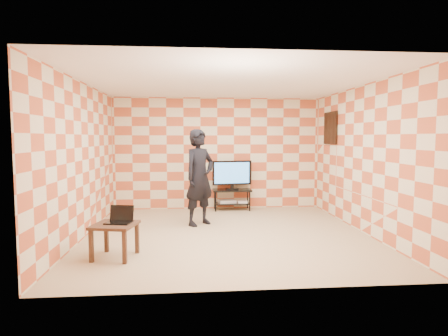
{
  "coord_description": "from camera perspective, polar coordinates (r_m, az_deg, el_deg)",
  "views": [
    {
      "loc": [
        -0.62,
        -6.6,
        1.74
      ],
      "look_at": [
        0.0,
        0.6,
        1.15
      ],
      "focal_mm": 30.0,
      "sensor_mm": 36.0,
      "label": 1
    }
  ],
  "objects": [
    {
      "name": "floor",
      "position": [
        6.86,
        0.44,
        -10.04
      ],
      "size": [
        5.0,
        5.0,
        0.0
      ],
      "primitive_type": "plane",
      "color": "tan",
      "rests_on": "ground"
    },
    {
      "name": "wall_back",
      "position": [
        9.13,
        -1.03,
        2.22
      ],
      "size": [
        5.0,
        0.02,
        2.7
      ],
      "primitive_type": "cube",
      "color": "beige",
      "rests_on": "ground"
    },
    {
      "name": "wall_front",
      "position": [
        4.17,
        3.67,
        -0.73
      ],
      "size": [
        5.0,
        0.02,
        2.7
      ],
      "primitive_type": "cube",
      "color": "beige",
      "rests_on": "ground"
    },
    {
      "name": "wall_left",
      "position": [
        6.87,
        -20.78,
        1.11
      ],
      "size": [
        0.02,
        5.0,
        2.7
      ],
      "primitive_type": "cube",
      "color": "beige",
      "rests_on": "ground"
    },
    {
      "name": "wall_right",
      "position": [
        7.31,
        20.35,
        1.32
      ],
      "size": [
        0.02,
        5.0,
        2.7
      ],
      "primitive_type": "cube",
      "color": "beige",
      "rests_on": "ground"
    },
    {
      "name": "ceiling",
      "position": [
        6.7,
        0.45,
        12.9
      ],
      "size": [
        5.0,
        5.0,
        0.02
      ],
      "primitive_type": "cube",
      "color": "white",
      "rests_on": "wall_back"
    },
    {
      "name": "wall_art",
      "position": [
        8.72,
        15.92,
        5.87
      ],
      "size": [
        0.04,
        0.72,
        0.72
      ],
      "color": "black",
      "rests_on": "wall_right"
    },
    {
      "name": "tv_stand",
      "position": [
        9.0,
        1.22,
        -4.13
      ],
      "size": [
        0.92,
        0.41,
        0.5
      ],
      "color": "black",
      "rests_on": "floor"
    },
    {
      "name": "tv",
      "position": [
        8.93,
        1.23,
        -0.84
      ],
      "size": [
        0.95,
        0.22,
        0.69
      ],
      "color": "black",
      "rests_on": "tv_stand"
    },
    {
      "name": "dvd_player",
      "position": [
        9.05,
        0.45,
        -5.1
      ],
      "size": [
        0.44,
        0.35,
        0.07
      ],
      "primitive_type": "cube",
      "rotation": [
        0.0,
        0.0,
        0.18
      ],
      "color": "#B8B8BB",
      "rests_on": "tv_stand"
    },
    {
      "name": "game_console",
      "position": [
        9.03,
        2.87,
        -5.17
      ],
      "size": [
        0.24,
        0.18,
        0.05
      ],
      "primitive_type": "cube",
      "rotation": [
        0.0,
        0.0,
        -0.1
      ],
      "color": "silver",
      "rests_on": "tv_stand"
    },
    {
      "name": "side_table",
      "position": [
        5.7,
        -16.31,
        -9.02
      ],
      "size": [
        0.69,
        0.69,
        0.5
      ],
      "color": "#321C14",
      "rests_on": "floor"
    },
    {
      "name": "laptop",
      "position": [
        5.73,
        -15.59,
        -7.48
      ],
      "size": [
        0.41,
        0.35,
        0.24
      ],
      "color": "black",
      "rests_on": "side_table"
    },
    {
      "name": "person",
      "position": [
        7.43,
        -3.74,
        -1.43
      ],
      "size": [
        0.82,
        0.8,
        1.9
      ],
      "primitive_type": "imported",
      "rotation": [
        0.0,
        0.0,
        0.71
      ],
      "color": "black",
      "rests_on": "floor"
    }
  ]
}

